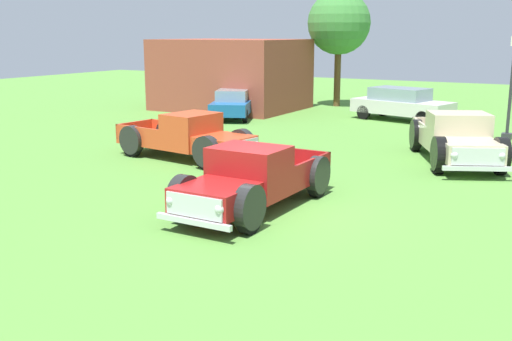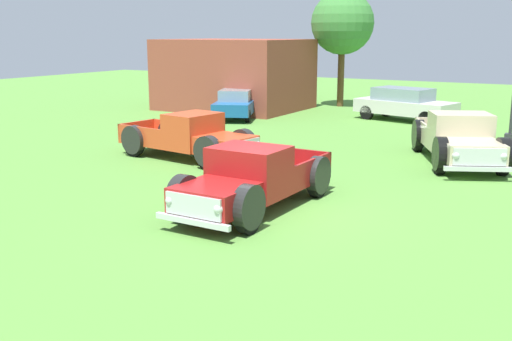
{
  "view_description": "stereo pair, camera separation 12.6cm",
  "coord_description": "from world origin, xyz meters",
  "px_view_note": "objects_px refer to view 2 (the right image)",
  "views": [
    {
      "loc": [
        6.35,
        -11.94,
        4.01
      ],
      "look_at": [
        -0.34,
        0.02,
        0.9
      ],
      "focal_mm": 42.68,
      "sensor_mm": 36.0,
      "label": 1
    },
    {
      "loc": [
        6.46,
        -11.87,
        4.01
      ],
      "look_at": [
        -0.34,
        0.02,
        0.9
      ],
      "focal_mm": 42.68,
      "sensor_mm": 36.0,
      "label": 2
    }
  ],
  "objects_px": {
    "pickup_truck_behind_left": "(195,138)",
    "sedan_distant_b": "(405,104)",
    "pickup_truck_foreground": "(248,181)",
    "oak_tree_west": "(342,23)",
    "sedan_distant_a": "(236,103)",
    "pickup_truck_behind_right": "(460,140)"
  },
  "relations": [
    {
      "from": "pickup_truck_foreground",
      "to": "sedan_distant_b",
      "type": "xyz_separation_m",
      "value": [
        -1.19,
        16.34,
        0.08
      ]
    },
    {
      "from": "sedan_distant_b",
      "to": "sedan_distant_a",
      "type": "bearing_deg",
      "value": -156.81
    },
    {
      "from": "pickup_truck_foreground",
      "to": "pickup_truck_behind_left",
      "type": "bearing_deg",
      "value": 136.82
    },
    {
      "from": "sedan_distant_b",
      "to": "oak_tree_west",
      "type": "height_order",
      "value": "oak_tree_west"
    },
    {
      "from": "pickup_truck_behind_right",
      "to": "pickup_truck_foreground",
      "type": "bearing_deg",
      "value": -111.97
    },
    {
      "from": "pickup_truck_behind_right",
      "to": "sedan_distant_a",
      "type": "relative_size",
      "value": 1.24
    },
    {
      "from": "pickup_truck_foreground",
      "to": "oak_tree_west",
      "type": "height_order",
      "value": "oak_tree_west"
    },
    {
      "from": "pickup_truck_behind_left",
      "to": "sedan_distant_b",
      "type": "bearing_deg",
      "value": 75.13
    },
    {
      "from": "pickup_truck_behind_left",
      "to": "sedan_distant_b",
      "type": "height_order",
      "value": "sedan_distant_b"
    },
    {
      "from": "pickup_truck_behind_left",
      "to": "pickup_truck_behind_right",
      "type": "bearing_deg",
      "value": 25.01
    },
    {
      "from": "pickup_truck_behind_left",
      "to": "pickup_truck_behind_right",
      "type": "xyz_separation_m",
      "value": [
        7.52,
        3.51,
        0.04
      ]
    },
    {
      "from": "pickup_truck_foreground",
      "to": "oak_tree_west",
      "type": "bearing_deg",
      "value": 106.4
    },
    {
      "from": "pickup_truck_behind_right",
      "to": "oak_tree_west",
      "type": "relative_size",
      "value": 0.89
    },
    {
      "from": "pickup_truck_behind_right",
      "to": "oak_tree_west",
      "type": "bearing_deg",
      "value": 125.77
    },
    {
      "from": "pickup_truck_foreground",
      "to": "pickup_truck_behind_left",
      "type": "xyz_separation_m",
      "value": [
        -4.43,
        4.16,
        0.0
      ]
    },
    {
      "from": "pickup_truck_behind_left",
      "to": "sedan_distant_a",
      "type": "relative_size",
      "value": 1.15
    },
    {
      "from": "pickup_truck_behind_left",
      "to": "sedan_distant_a",
      "type": "height_order",
      "value": "pickup_truck_behind_left"
    },
    {
      "from": "sedan_distant_a",
      "to": "oak_tree_west",
      "type": "bearing_deg",
      "value": 70.33
    },
    {
      "from": "sedan_distant_b",
      "to": "oak_tree_west",
      "type": "relative_size",
      "value": 0.78
    },
    {
      "from": "sedan_distant_a",
      "to": "oak_tree_west",
      "type": "height_order",
      "value": "oak_tree_west"
    },
    {
      "from": "pickup_truck_foreground",
      "to": "oak_tree_west",
      "type": "distance_m",
      "value": 21.41
    },
    {
      "from": "pickup_truck_behind_right",
      "to": "sedan_distant_b",
      "type": "height_order",
      "value": "pickup_truck_behind_right"
    }
  ]
}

